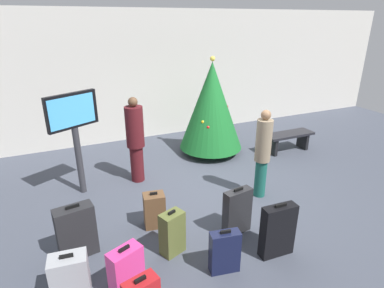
% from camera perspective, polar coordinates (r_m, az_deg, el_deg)
% --- Properties ---
extents(ground_plane, '(16.00, 16.00, 0.00)m').
position_cam_1_polar(ground_plane, '(6.28, 4.49, -8.34)').
color(ground_plane, '#424754').
extents(back_wall, '(16.00, 0.20, 3.41)m').
position_cam_1_polar(back_wall, '(8.89, -6.51, 12.27)').
color(back_wall, beige).
rests_on(back_wall, ground_plane).
extents(holiday_tree, '(1.53, 1.53, 2.37)m').
position_cam_1_polar(holiday_tree, '(7.58, 3.54, 6.89)').
color(holiday_tree, '#4C3319').
rests_on(holiday_tree, ground_plane).
extents(flight_info_kiosk, '(0.90, 0.51, 1.95)m').
position_cam_1_polar(flight_info_kiosk, '(6.04, -20.58, 3.38)').
color(flight_info_kiosk, '#333338').
rests_on(flight_info_kiosk, ground_plane).
extents(waiting_bench, '(1.30, 0.44, 0.48)m').
position_cam_1_polar(waiting_bench, '(8.29, 17.07, 1.06)').
color(waiting_bench, black).
rests_on(waiting_bench, ground_plane).
extents(traveller_0, '(0.37, 0.37, 1.68)m').
position_cam_1_polar(traveller_0, '(5.85, 12.68, -1.41)').
color(traveller_0, '#19594C').
rests_on(traveller_0, ground_plane).
extents(traveller_1, '(0.45, 0.45, 1.76)m').
position_cam_1_polar(traveller_1, '(6.36, -10.22, 1.00)').
color(traveller_1, '#4C1419').
rests_on(traveller_1, ground_plane).
extents(suitcase_0, '(0.42, 0.23, 0.64)m').
position_cam_1_polar(suitcase_0, '(4.38, 5.93, -18.85)').
color(suitcase_0, '#141938').
rests_on(suitcase_0, ground_plane).
extents(suitcase_1, '(0.37, 0.31, 0.61)m').
position_cam_1_polar(suitcase_1, '(5.19, -6.82, -11.81)').
color(suitcase_1, brown).
rests_on(suitcase_1, ground_plane).
extents(suitcase_2, '(0.45, 0.34, 0.69)m').
position_cam_1_polar(suitcase_2, '(4.13, -11.80, -21.72)').
color(suitcase_2, '#E5388C').
rests_on(suitcase_2, ground_plane).
extents(suitcase_3, '(0.48, 0.23, 0.79)m').
position_cam_1_polar(suitcase_3, '(5.01, 8.18, -12.03)').
color(suitcase_3, '#232326').
rests_on(suitcase_3, ground_plane).
extents(suitcase_5, '(0.50, 0.19, 0.83)m').
position_cam_1_polar(suitcase_5, '(4.70, 15.25, -14.90)').
color(suitcase_5, black).
rests_on(suitcase_5, ground_plane).
extents(suitcase_6, '(0.39, 0.32, 0.69)m').
position_cam_1_polar(suitcase_6, '(4.62, -3.60, -15.80)').
color(suitcase_6, '#59602D').
rests_on(suitcase_6, ground_plane).
extents(suitcase_7, '(0.55, 0.31, 0.81)m').
position_cam_1_polar(suitcase_7, '(4.82, -20.21, -14.67)').
color(suitcase_7, '#232326').
rests_on(suitcase_7, ground_plane).
extents(suitcase_8, '(0.46, 0.32, 0.63)m').
position_cam_1_polar(suitcase_8, '(4.30, -21.20, -21.55)').
color(suitcase_8, '#9EA0A5').
rests_on(suitcase_8, ground_plane).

